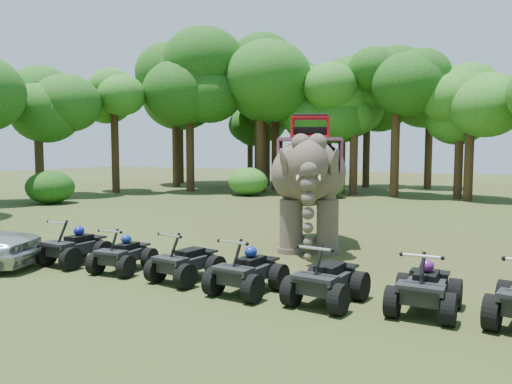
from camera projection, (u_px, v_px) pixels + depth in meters
ground at (236, 266)px, 13.37m from camera, size 110.00×110.00×0.00m
elephant at (310, 180)px, 15.88m from camera, size 3.80×5.52×4.25m
atv_0 at (75, 241)px, 13.57m from camera, size 1.35×1.78×1.25m
atv_1 at (123, 249)px, 12.75m from camera, size 1.25×1.63×1.15m
atv_2 at (186, 256)px, 11.84m from camera, size 1.43×1.79×1.20m
atv_3 at (247, 265)px, 10.85m from camera, size 1.38×1.79×1.24m
atv_4 at (327, 272)px, 10.12m from camera, size 1.44×1.84×1.27m
atv_5 at (425, 281)px, 9.53m from camera, size 1.25×1.70×1.25m
tree_0 at (396, 129)px, 32.04m from camera, size 6.18×6.18×8.82m
tree_1 at (470, 135)px, 29.59m from camera, size 5.51×5.51×7.87m
tree_22 at (38, 134)px, 31.38m from camera, size 5.64×5.64×8.05m
tree_23 at (115, 137)px, 35.00m from camera, size 5.50×5.50×7.85m
tree_24 at (190, 124)px, 35.93m from camera, size 6.83×6.83×9.76m
tree_25 at (260, 129)px, 35.22m from camera, size 6.27×6.27×8.95m
tree_26 at (328, 138)px, 34.90m from camera, size 5.36×5.36×7.66m
tree_27 at (258, 127)px, 41.95m from camera, size 6.86×6.86×9.80m
tree_28 at (275, 124)px, 37.43m from camera, size 6.99×6.99×9.98m
tree_29 at (342, 143)px, 35.16m from camera, size 4.91×4.91×7.02m
tree_30 at (176, 120)px, 40.55m from camera, size 7.56×7.56×10.80m
tree_31 at (354, 131)px, 33.64m from camera, size 6.08×6.08×8.68m
tree_32 at (429, 131)px, 38.40m from camera, size 6.27×6.27×8.95m
tree_33 at (459, 140)px, 30.78m from camera, size 5.10×5.10×7.29m
tree_34 at (180, 126)px, 44.67m from camera, size 7.14×7.14×10.21m
tree_35 at (262, 118)px, 36.00m from camera, size 7.46×7.46×10.65m
tree_37 at (250, 144)px, 45.34m from camera, size 4.91×4.91×7.02m
tree_38 at (367, 133)px, 39.90m from camera, size 6.10×6.10×8.71m
tree_39 at (266, 123)px, 41.75m from camera, size 7.35×7.35×10.50m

